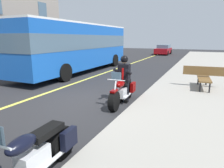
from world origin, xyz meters
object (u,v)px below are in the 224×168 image
motorcycle_parked (35,155)px  bus_far (78,45)px  rider_main (124,75)px  car_silver (163,50)px  bench_sidewalk (204,75)px  motorcycle_main (122,91)px

motorcycle_parked → bus_far: (-9.82, -5.64, 1.42)m
rider_main → car_silver: (-23.33, -2.79, -0.35)m
rider_main → car_silver: rider_main is taller
rider_main → car_silver: size_ratio=0.38×
rider_main → motorcycle_parked: bearing=2.4°
bench_sidewalk → bus_far: bearing=-105.6°
motorcycle_main → motorcycle_parked: size_ratio=1.00×
motorcycle_main → bench_sidewalk: size_ratio=1.21×
motorcycle_parked → car_silver: size_ratio=0.48×
car_silver → bench_sidewalk: bearing=15.1°
rider_main → bus_far: 7.60m
car_silver → bench_sidewalk: 21.09m
car_silver → motorcycle_parked: bearing=6.1°
rider_main → bench_sidewalk: (-2.96, 2.70, -0.32)m
rider_main → car_silver: bearing=-173.2°
motorcycle_main → motorcycle_parked: (4.39, 0.18, 0.00)m
motorcycle_main → motorcycle_parked: same height
rider_main → bus_far: bearing=-133.9°
rider_main → motorcycle_main: bearing=4.0°
motorcycle_parked → bench_sidewalk: bearing=161.7°
car_silver → bus_far: bearing=-8.4°
motorcycle_main → bus_far: size_ratio=0.20×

